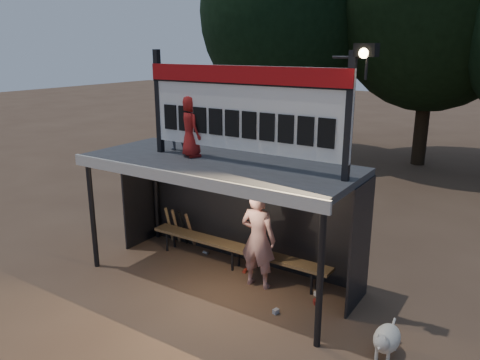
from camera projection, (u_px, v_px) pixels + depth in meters
name	position (u px, v px, depth m)	size (l,w,h in m)	color
ground	(220.00, 279.00, 8.91)	(80.00, 80.00, 0.00)	brown
player	(258.00, 239.00, 8.43)	(0.67, 0.44, 1.85)	silver
child_a	(177.00, 125.00, 9.05)	(0.47, 0.37, 0.97)	gray
child_b	(191.00, 126.00, 8.45)	(0.54, 0.35, 1.11)	maroon
dugout_shelter	(226.00, 183.00, 8.60)	(5.10, 2.08, 2.32)	#38383B
scoreboard_assembly	(245.00, 106.00, 7.70)	(4.10, 0.27, 1.99)	black
bench	(236.00, 248.00, 9.23)	(4.00, 0.35, 0.48)	brown
tree_left	(285.00, 12.00, 17.55)	(6.46, 6.46, 9.27)	#321F16
dog	(386.00, 339.00, 6.61)	(0.36, 0.81, 0.49)	#F0E6D0
bats	(180.00, 227.00, 10.32)	(0.68, 0.35, 0.84)	#9C7A49
litter	(270.00, 285.00, 8.62)	(2.93, 1.31, 0.08)	#A1241B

